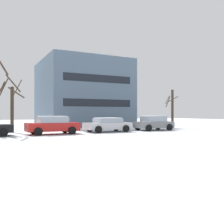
% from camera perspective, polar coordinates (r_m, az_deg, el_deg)
% --- Properties ---
extents(ground_plane, '(120.00, 120.00, 0.00)m').
position_cam_1_polar(ground_plane, '(12.42, -17.33, -8.20)').
color(ground_plane, white).
extents(road_surface, '(80.00, 9.11, 0.00)m').
position_cam_1_polar(road_surface, '(15.91, -19.47, -6.45)').
color(road_surface, silver).
rests_on(road_surface, ground).
extents(parked_car_red, '(4.22, 2.13, 1.49)m').
position_cam_1_polar(parked_car_red, '(21.83, -12.91, -2.79)').
color(parked_car_red, red).
rests_on(parked_car_red, ground).
extents(parked_car_silver, '(4.31, 2.19, 1.32)m').
position_cam_1_polar(parked_car_silver, '(23.85, -0.95, -2.75)').
color(parked_car_silver, silver).
rests_on(parked_car_silver, ground).
extents(parked_car_gray, '(3.97, 2.16, 1.46)m').
position_cam_1_polar(parked_car_gray, '(26.52, 9.10, -2.38)').
color(parked_car_gray, slate).
rests_on(parked_car_gray, ground).
extents(tree_far_right, '(1.65, 1.86, 5.11)m').
position_cam_1_polar(tree_far_right, '(24.89, -20.98, 1.12)').
color(tree_far_right, '#423326').
rests_on(tree_far_right, ground).
extents(tree_far_mid, '(1.70, 1.00, 4.43)m').
position_cam_1_polar(tree_far_mid, '(30.66, 13.07, 0.80)').
color(tree_far_mid, '#423326').
rests_on(tree_far_mid, ground).
extents(building_far_right, '(11.03, 11.63, 9.01)m').
position_cam_1_polar(building_far_right, '(36.98, -6.61, 4.04)').
color(building_far_right, slate).
rests_on(building_far_right, ground).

